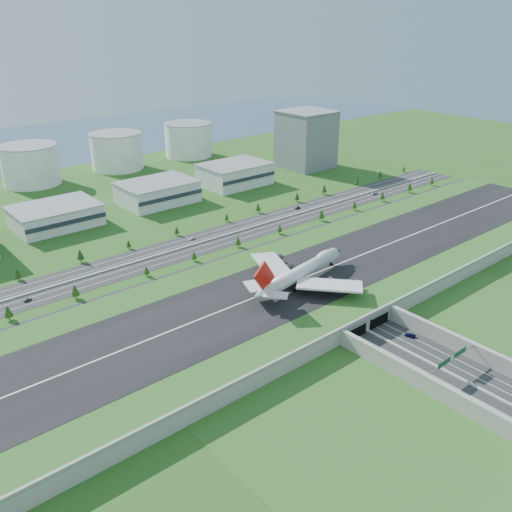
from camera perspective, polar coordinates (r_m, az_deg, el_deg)
ground at (r=300.35m, az=4.21°, el=-4.04°), size 1200.00×1200.00×0.00m
airfield_deck at (r=298.39m, az=4.24°, el=-3.34°), size 520.00×100.00×9.20m
underpass_road at (r=248.24m, az=20.65°, el=-11.37°), size 38.80×120.40×8.00m
sign_gantry_near at (r=247.93m, az=19.90°, el=-10.30°), size 38.70×0.70×9.80m
north_expressway at (r=367.51m, az=-6.10°, el=1.31°), size 560.00×36.00×0.12m
tree_row at (r=371.11m, az=-4.26°, el=2.39°), size 501.20×48.66×8.43m
hangar_mid_a at (r=420.89m, az=-20.35°, el=3.97°), size 58.00×42.00×15.00m
hangar_mid_b at (r=453.49m, az=-10.34°, el=6.61°), size 58.00×42.00×17.00m
hangar_mid_c at (r=495.65m, az=-2.28°, el=8.58°), size 58.00×42.00×19.00m
office_tower at (r=556.37m, az=5.28°, el=12.11°), size 46.00×46.00×55.00m
fuel_tank_b at (r=535.57m, az=-22.66°, el=8.82°), size 50.00×50.00×35.00m
fuel_tank_c at (r=565.56m, az=-14.45°, el=10.62°), size 50.00×50.00×35.00m
fuel_tank_d at (r=606.07m, az=-7.13°, el=12.03°), size 50.00×50.00×35.00m
bay_water at (r=708.33m, az=-24.26°, el=10.42°), size 1200.00×260.00×0.06m
boeing_747 at (r=292.09m, az=4.82°, el=-1.65°), size 77.87×73.02×24.23m
car_0 at (r=245.67m, az=16.99°, el=-11.91°), size 2.00×4.75×1.60m
car_1 at (r=233.13m, az=24.53°, el=-15.44°), size 3.12×4.76×1.48m
car_2 at (r=271.91m, az=15.90°, el=-8.01°), size 3.99×5.86×1.49m
car_4 at (r=317.21m, az=-22.90°, el=-4.24°), size 4.69×2.62×1.51m
car_5 at (r=433.90m, az=4.35°, el=5.09°), size 4.96×1.87×1.62m
car_6 at (r=480.71m, az=12.36°, el=6.49°), size 6.14×2.86×1.70m
car_7 at (r=374.05m, az=-6.82°, el=1.83°), size 5.33×2.63×1.49m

